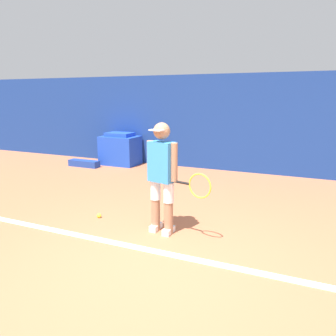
% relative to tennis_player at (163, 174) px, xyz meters
% --- Properties ---
extents(ground_plane, '(24.00, 24.00, 0.00)m').
position_rel_tennis_player_xyz_m(ground_plane, '(0.31, -0.94, -0.82)').
color(ground_plane, '#B76642').
extents(back_wall, '(24.00, 0.10, 2.35)m').
position_rel_tennis_player_xyz_m(back_wall, '(0.31, 4.13, 0.35)').
color(back_wall, navy).
rests_on(back_wall, ground_plane).
extents(court_baseline, '(21.60, 0.10, 0.01)m').
position_rel_tennis_player_xyz_m(court_baseline, '(0.31, -0.58, -0.82)').
color(court_baseline, white).
rests_on(court_baseline, ground_plane).
extents(tennis_player, '(0.97, 0.32, 1.50)m').
position_rel_tennis_player_xyz_m(tennis_player, '(0.00, 0.00, 0.00)').
color(tennis_player, '#A37556').
rests_on(tennis_player, ground_plane).
extents(tennis_ball, '(0.07, 0.07, 0.07)m').
position_rel_tennis_player_xyz_m(tennis_ball, '(-1.12, 0.09, -0.79)').
color(tennis_ball, '#D1E533').
rests_on(tennis_ball, ground_plane).
extents(covered_chair, '(0.98, 0.71, 0.87)m').
position_rel_tennis_player_xyz_m(covered_chair, '(-2.97, 3.68, -0.41)').
color(covered_chair, blue).
rests_on(covered_chair, ground_plane).
extents(equipment_bag, '(0.86, 0.24, 0.17)m').
position_rel_tennis_player_xyz_m(equipment_bag, '(-3.68, 3.01, -0.74)').
color(equipment_bag, '#1E3D99').
rests_on(equipment_bag, ground_plane).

